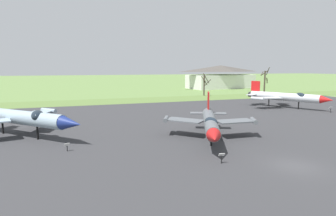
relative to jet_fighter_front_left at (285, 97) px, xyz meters
name	(u,v)px	position (x,y,z in m)	size (l,w,h in m)	color
ground_plane	(295,167)	(-23.63, -27.85, -2.31)	(600.00, 600.00, 0.00)	#607F42
asphalt_apron	(204,127)	(-23.63, -11.13, -2.29)	(104.24, 55.72, 0.05)	#333335
grass_verge_strip	(142,100)	(-23.63, 22.73, -2.28)	(164.24, 12.00, 0.06)	#587438
jet_fighter_front_left	(285,97)	(0.00, 0.00, 0.00)	(11.91, 15.73, 5.22)	silver
info_placard_front_left	(331,109)	(3.40, -7.71, -1.60)	(0.63, 0.32, 1.08)	black
jet_fighter_front_right	(22,117)	(-46.20, -9.44, 0.09)	(13.85, 14.39, 5.76)	#8EA3B2
info_placard_front_right	(67,146)	(-41.35, -17.18, -1.77)	(0.51, 0.33, 0.87)	black
jet_fighter_rear_center	(210,122)	(-26.27, -17.91, -0.23)	(10.78, 14.15, 4.93)	#565B60
info_placard_rear_center	(222,157)	(-29.05, -25.26, -1.70)	(0.57, 0.39, 0.96)	black
bare_tree_left_of_center	(205,84)	(-3.82, 28.04, 1.18)	(2.75, 2.84, 6.47)	#42382D
bare_tree_center	(265,81)	(15.82, 26.49, 1.82)	(2.98, 2.80, 8.24)	#42382D
visitor_building	(221,77)	(16.01, 53.47, 2.04)	(28.38, 15.56, 8.93)	silver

